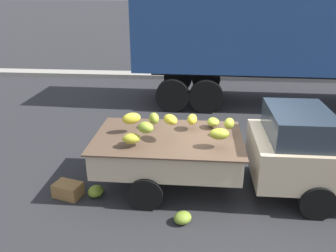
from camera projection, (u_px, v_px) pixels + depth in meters
ground at (217, 186)px, 7.07m from camera, size 220.00×220.00×0.00m
curb_strip at (208, 76)px, 15.46m from camera, size 80.00×0.80×0.16m
pickup_truck at (274, 150)px, 6.61m from camera, size 5.09×1.91×1.70m
semi_trailer at (319, 29)px, 11.06m from camera, size 12.04×2.77×3.95m
fallen_banana_bunch_near_tailgate at (96, 191)px, 6.69m from camera, size 0.41×0.42×0.22m
fallen_banana_bunch_by_wheel at (183, 218)px, 5.93m from camera, size 0.42×0.42×0.21m
produce_crate at (68, 190)px, 6.68m from camera, size 0.60×0.48×0.27m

